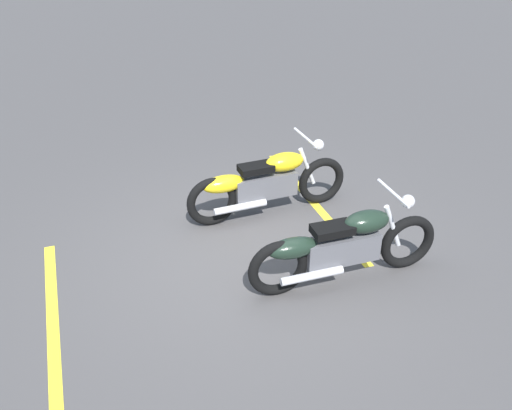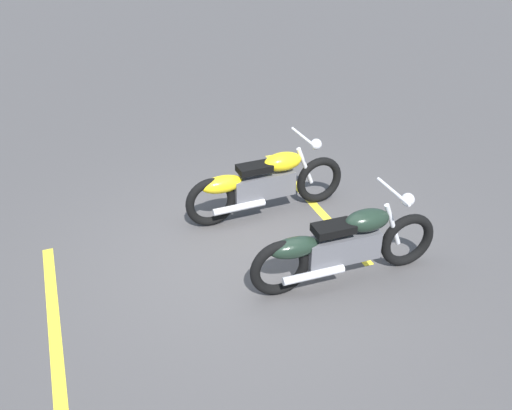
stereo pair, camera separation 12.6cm
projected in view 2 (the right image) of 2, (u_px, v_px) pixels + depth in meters
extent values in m
plane|color=#474444|center=(249.00, 253.00, 6.69)|extent=(60.00, 60.00, 0.00)
torus|color=black|center=(319.00, 180.00, 7.60)|extent=(0.68, 0.15, 0.67)
torus|color=black|center=(211.00, 202.00, 7.08)|extent=(0.68, 0.15, 0.67)
cube|color=#59595E|center=(264.00, 186.00, 7.28)|extent=(0.85, 0.27, 0.32)
ellipsoid|color=yellow|center=(283.00, 162.00, 7.22)|extent=(0.54, 0.31, 0.24)
ellipsoid|color=yellow|center=(222.00, 184.00, 7.02)|extent=(0.57, 0.27, 0.22)
cube|color=black|center=(254.00, 168.00, 7.09)|extent=(0.45, 0.27, 0.09)
cylinder|color=silver|center=(305.00, 166.00, 7.39)|extent=(0.27, 0.07, 0.56)
cylinder|color=silver|center=(303.00, 137.00, 7.16)|extent=(0.07, 0.62, 0.04)
sphere|color=silver|center=(316.00, 144.00, 7.30)|extent=(0.15, 0.15, 0.15)
cylinder|color=silver|center=(239.00, 207.00, 7.11)|extent=(0.70, 0.13, 0.09)
torus|color=black|center=(407.00, 240.00, 6.33)|extent=(0.67, 0.11, 0.67)
torus|color=black|center=(280.00, 268.00, 5.87)|extent=(0.67, 0.11, 0.67)
cube|color=#59595E|center=(342.00, 248.00, 6.04)|extent=(0.84, 0.22, 0.32)
ellipsoid|color=black|center=(367.00, 220.00, 5.97)|extent=(0.52, 0.28, 0.24)
ellipsoid|color=black|center=(295.00, 247.00, 5.80)|extent=(0.56, 0.24, 0.22)
cube|color=black|center=(334.00, 228.00, 5.86)|extent=(0.44, 0.24, 0.09)
cylinder|color=silver|center=(392.00, 224.00, 6.13)|extent=(0.27, 0.06, 0.56)
cylinder|color=silver|center=(393.00, 191.00, 5.90)|extent=(0.04, 0.62, 0.04)
sphere|color=silver|center=(408.00, 200.00, 6.03)|extent=(0.15, 0.15, 0.15)
cylinder|color=silver|center=(314.00, 275.00, 5.89)|extent=(0.70, 0.09, 0.09)
cube|color=yellow|center=(311.00, 201.00, 7.77)|extent=(0.17, 3.20, 0.01)
cube|color=yellow|center=(55.00, 337.00, 5.45)|extent=(0.17, 3.20, 0.01)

